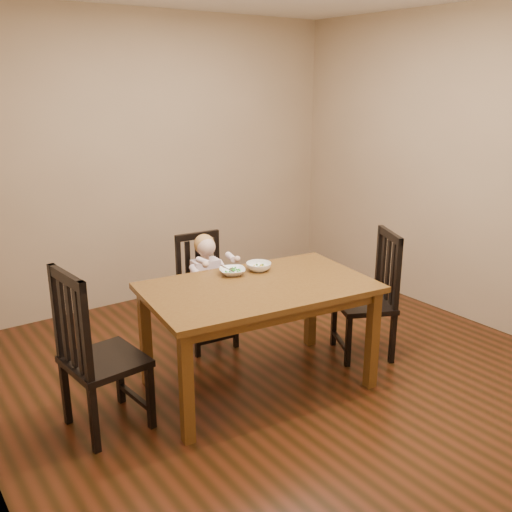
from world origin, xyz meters
TOP-DOWN VIEW (x-y plane):
  - room at (0.00, 0.00)m, footprint 4.01×4.01m
  - dining_table at (-0.24, -0.07)m, footprint 1.62×1.10m
  - chair_child at (-0.19, 0.76)m, footprint 0.43×0.41m
  - chair_left at (-1.35, 0.07)m, footprint 0.48×0.50m
  - chair_right at (0.76, -0.16)m, footprint 0.56×0.57m
  - toddler at (-0.19, 0.71)m, footprint 0.32×0.38m
  - bowl_peas at (-0.27, 0.22)m, footprint 0.24×0.24m
  - bowl_veg at (-0.06, 0.18)m, footprint 0.18×0.18m
  - fork at (-0.31, 0.20)m, footprint 0.07×0.11m

SIDE VIEW (x-z plane):
  - chair_child at x=-0.19m, z-range -0.02..0.89m
  - chair_right at x=0.76m, z-range -0.02..0.97m
  - chair_left at x=-1.35m, z-range -0.02..1.04m
  - toddler at x=-0.19m, z-range 0.32..0.81m
  - dining_table at x=-0.24m, z-range 0.29..1.05m
  - bowl_peas at x=-0.27m, z-range 0.76..0.80m
  - bowl_veg at x=-0.06m, z-range 0.76..0.82m
  - fork at x=-0.31m, z-range 0.78..0.83m
  - room at x=0.00m, z-range 0.00..2.71m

